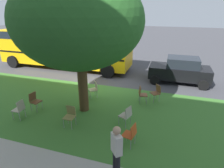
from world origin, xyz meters
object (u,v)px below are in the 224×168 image
chair_0 (94,88)px  pedestrian_0 (117,150)px  chair_4 (131,134)px  school_bus (64,46)px  street_tree (79,22)px  chair_6 (156,92)px  chair_3 (19,108)px  parked_car (180,70)px  chair_1 (142,93)px  chair_2 (70,115)px  chair_7 (35,100)px  chair_5 (126,115)px

chair_0 → pedestrian_0: 5.34m
chair_4 → school_bus: bearing=-47.4°
street_tree → chair_6: (-3.16, -1.96, -3.49)m
chair_3 → parked_car: bearing=-134.9°
chair_1 → chair_3: same height
chair_6 → parked_car: bearing=-110.4°
pedestrian_0 → parked_car: bearing=-102.1°
chair_0 → street_tree: bearing=92.5°
chair_0 → school_bus: size_ratio=0.08×
chair_1 → chair_4: (-0.17, 3.37, 0.00)m
street_tree → chair_3: 4.46m
chair_2 → chair_7: bearing=-16.8°
chair_4 → chair_5: size_ratio=1.00×
chair_2 → school_bus: 8.47m
street_tree → chair_6: 5.10m
chair_4 → chair_7: same height
pedestrian_0 → chair_7: bearing=-28.1°
chair_5 → chair_7: bearing=0.3°
pedestrian_0 → chair_5: bearing=-82.7°
street_tree → pedestrian_0: 5.14m
chair_1 → chair_2: same height
street_tree → chair_5: 4.19m
parked_car → pedestrian_0: size_ratio=2.19×
chair_6 → chair_7: bearing=26.5°
chair_6 → pedestrian_0: size_ratio=0.52×
chair_2 → chair_3: 2.35m
chair_4 → parked_car: (-1.67, -6.91, 0.32)m
chair_3 → school_bus: 7.70m
chair_3 → chair_6: 6.50m
school_bus → chair_0: bearing=134.6°
chair_4 → pedestrian_0: size_ratio=0.52×
chair_0 → chair_7: (2.13, 2.12, 0.00)m
chair_2 → chair_3: same height
chair_2 → pedestrian_0: size_ratio=0.52×
chair_7 → chair_5: bearing=-179.7°
chair_3 → chair_1: bearing=-147.1°
chair_3 → parked_car: size_ratio=0.24×
street_tree → school_bus: size_ratio=0.57×
street_tree → chair_4: 4.75m
chair_4 → chair_3: bearing=-3.2°
chair_1 → chair_3: (4.78, 3.09, 0.00)m
school_bus → chair_3: bearing=105.6°
school_bus → parked_car: bearing=175.5°
chair_1 → pedestrian_0: size_ratio=0.52×
chair_7 → chair_2: bearing=163.2°
school_bus → chair_4: bearing=132.6°
chair_0 → chair_4: size_ratio=1.00×
chair_4 → pedestrian_0: pedestrian_0 is taller
street_tree → pedestrian_0: bearing=128.1°
parked_car → chair_4: bearing=76.4°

